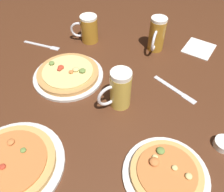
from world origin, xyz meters
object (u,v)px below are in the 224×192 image
beer_mug_pale (119,90)px  pizza_plate_side (166,173)px  beer_mug_amber (88,29)px  fork_left (42,45)px  ramekin_sauce (224,144)px  pizza_plate_near (12,164)px  beer_mug_dark (157,35)px  pizza_plate_far (68,74)px  napkin_folded (199,48)px  knife_right (174,89)px

beer_mug_pale → pizza_plate_side: bearing=-60.1°
beer_mug_amber → fork_left: (-0.23, -0.07, -0.06)m
pizza_plate_side → ramekin_sauce: (0.20, 0.12, -0.00)m
beer_mug_amber → ramekin_sauce: beer_mug_amber is taller
pizza_plate_near → beer_mug_dark: (0.47, 0.67, 0.07)m
pizza_plate_near → pizza_plate_far: same height
pizza_plate_far → beer_mug_dark: beer_mug_dark is taller
beer_mug_pale → napkin_folded: (0.37, 0.40, -0.08)m
pizza_plate_far → ramekin_sauce: 0.66m
beer_mug_dark → beer_mug_pale: beer_mug_dark is taller
napkin_folded → fork_left: size_ratio=0.76×
ramekin_sauce → knife_right: bearing=118.0°
knife_right → beer_mug_dark: bearing=104.4°
pizza_plate_far → napkin_folded: (0.60, 0.26, -0.01)m
pizza_plate_far → beer_mug_amber: (0.05, 0.29, 0.05)m
pizza_plate_far → beer_mug_pale: bearing=-30.7°
beer_mug_dark → fork_left: 0.57m
beer_mug_dark → knife_right: bearing=-75.6°
beer_mug_dark → beer_mug_pale: bearing=-112.0°
beer_mug_pale → ramekin_sauce: (0.36, -0.16, -0.07)m
beer_mug_dark → beer_mug_amber: beer_mug_dark is taller
beer_mug_dark → beer_mug_amber: size_ratio=1.19×
pizza_plate_near → knife_right: bearing=35.7°
beer_mug_dark → beer_mug_pale: size_ratio=1.03×
pizza_plate_near → beer_mug_dark: beer_mug_dark is taller
beer_mug_pale → knife_right: (0.22, 0.10, -0.08)m
beer_mug_dark → pizza_plate_side: bearing=-89.3°
beer_mug_dark → ramekin_sauce: (0.21, -0.53, -0.07)m
fork_left → pizza_plate_near: bearing=-81.1°
ramekin_sauce → fork_left: (-0.77, 0.51, -0.01)m
pizza_plate_near → beer_mug_amber: size_ratio=2.34×
pizza_plate_far → beer_mug_pale: (0.23, -0.14, 0.06)m
pizza_plate_side → beer_mug_dark: beer_mug_dark is taller
napkin_folded → knife_right: napkin_folded is taller
beer_mug_dark → napkin_folded: size_ratio=1.10×
pizza_plate_near → ramekin_sauce: bearing=11.1°
napkin_folded → pizza_plate_side: bearing=-107.5°
beer_mug_pale → knife_right: 0.26m
beer_mug_pale → ramekin_sauce: size_ratio=2.51×
beer_mug_pale → fork_left: (-0.41, 0.36, -0.08)m
beer_mug_pale → fork_left: size_ratio=0.81×
beer_mug_amber → napkin_folded: size_ratio=0.92×
pizza_plate_near → fork_left: (-0.10, 0.65, -0.01)m
pizza_plate_near → beer_mug_pale: beer_mug_pale is taller
pizza_plate_near → beer_mug_amber: (0.13, 0.71, 0.05)m
pizza_plate_side → beer_mug_dark: bearing=90.7°
pizza_plate_side → fork_left: 0.86m
pizza_plate_far → ramekin_sauce: size_ratio=4.75×
pizza_plate_side → knife_right: (0.06, 0.38, -0.01)m
beer_mug_dark → pizza_plate_near: bearing=-125.0°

